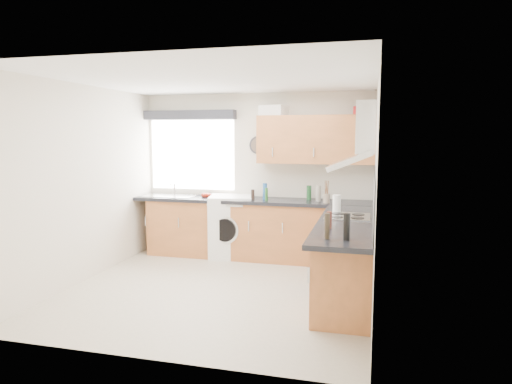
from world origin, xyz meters
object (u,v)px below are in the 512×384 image
(washing_machine, at_px, (231,226))
(upper_cabinets, at_px, (316,140))
(extractor_hood, at_px, (358,143))
(oven, at_px, (346,257))

(washing_machine, bearing_deg, upper_cabinets, -7.71)
(extractor_hood, xyz_separation_m, washing_machine, (-1.92, 1.22, -1.30))
(oven, distance_m, washing_machine, 2.19)
(extractor_hood, distance_m, washing_machine, 2.62)
(washing_machine, bearing_deg, oven, -46.33)
(oven, xyz_separation_m, washing_machine, (-1.82, 1.22, 0.05))
(extractor_hood, relative_size, upper_cabinets, 0.46)
(upper_cabinets, height_order, washing_machine, upper_cabinets)
(oven, relative_size, washing_machine, 0.90)
(oven, bearing_deg, extractor_hood, -0.00)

